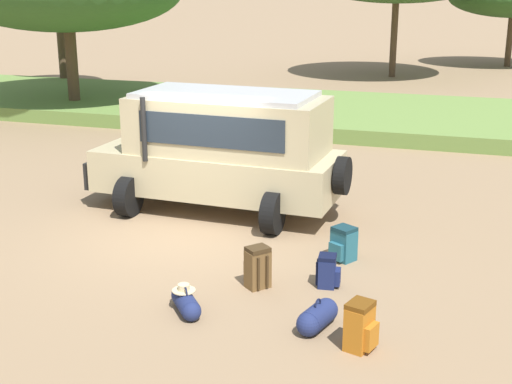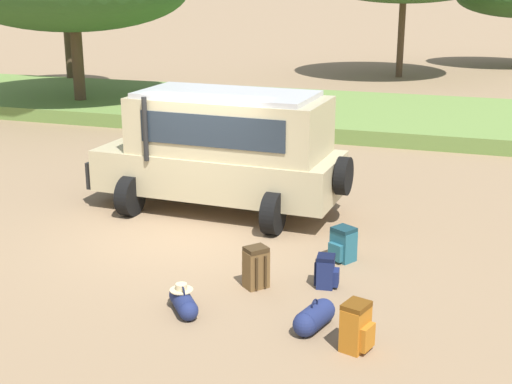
{
  "view_description": "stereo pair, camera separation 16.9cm",
  "coord_description": "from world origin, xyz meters",
  "px_view_note": "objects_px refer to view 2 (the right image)",
  "views": [
    {
      "loc": [
        4.95,
        -11.39,
        4.62
      ],
      "look_at": [
        1.36,
        -0.07,
        1.0
      ],
      "focal_mm": 50.0,
      "sensor_mm": 36.0,
      "label": 1
    },
    {
      "loc": [
        5.11,
        -11.34,
        4.62
      ],
      "look_at": [
        1.36,
        -0.07,
        1.0
      ],
      "focal_mm": 50.0,
      "sensor_mm": 36.0,
      "label": 2
    }
  ],
  "objects_px": {
    "backpack_cluster_center": "(256,268)",
    "backpack_near_rear_wheel": "(343,245)",
    "duffel_bag_soft_canvas": "(314,317)",
    "safari_vehicle": "(223,149)",
    "duffel_bag_low_black_case": "(183,302)",
    "backpack_outermost": "(326,272)",
    "backpack_beside_front_wheel": "(356,327)"
  },
  "relations": [
    {
      "from": "backpack_cluster_center",
      "to": "backpack_near_rear_wheel",
      "type": "height_order",
      "value": "backpack_cluster_center"
    },
    {
      "from": "backpack_cluster_center",
      "to": "duffel_bag_soft_canvas",
      "type": "bearing_deg",
      "value": -41.15
    },
    {
      "from": "safari_vehicle",
      "to": "duffel_bag_low_black_case",
      "type": "bearing_deg",
      "value": -76.38
    },
    {
      "from": "duffel_bag_low_black_case",
      "to": "safari_vehicle",
      "type": "bearing_deg",
      "value": 103.62
    },
    {
      "from": "backpack_outermost",
      "to": "duffel_bag_soft_canvas",
      "type": "height_order",
      "value": "backpack_outermost"
    },
    {
      "from": "backpack_near_rear_wheel",
      "to": "backpack_beside_front_wheel",
      "type": "bearing_deg",
      "value": -75.03
    },
    {
      "from": "backpack_beside_front_wheel",
      "to": "backpack_near_rear_wheel",
      "type": "xyz_separation_m",
      "value": [
        -0.78,
        2.9,
        -0.03
      ]
    },
    {
      "from": "safari_vehicle",
      "to": "backpack_outermost",
      "type": "height_order",
      "value": "safari_vehicle"
    },
    {
      "from": "backpack_cluster_center",
      "to": "backpack_near_rear_wheel",
      "type": "xyz_separation_m",
      "value": [
        1.05,
        1.48,
        -0.04
      ]
    },
    {
      "from": "duffel_bag_soft_canvas",
      "to": "backpack_cluster_center",
      "type": "bearing_deg",
      "value": 138.85
    },
    {
      "from": "safari_vehicle",
      "to": "backpack_outermost",
      "type": "xyz_separation_m",
      "value": [
        2.84,
        -3.04,
        -1.04
      ]
    },
    {
      "from": "backpack_outermost",
      "to": "safari_vehicle",
      "type": "bearing_deg",
      "value": 133.07
    },
    {
      "from": "backpack_beside_front_wheel",
      "to": "backpack_near_rear_wheel",
      "type": "height_order",
      "value": "backpack_beside_front_wheel"
    },
    {
      "from": "backpack_cluster_center",
      "to": "backpack_near_rear_wheel",
      "type": "bearing_deg",
      "value": 54.59
    },
    {
      "from": "backpack_near_rear_wheel",
      "to": "backpack_outermost",
      "type": "distance_m",
      "value": 1.13
    },
    {
      "from": "duffel_bag_low_black_case",
      "to": "backpack_outermost",
      "type": "bearing_deg",
      "value": 40.17
    },
    {
      "from": "duffel_bag_low_black_case",
      "to": "duffel_bag_soft_canvas",
      "type": "xyz_separation_m",
      "value": [
        1.9,
        0.09,
        0.02
      ]
    },
    {
      "from": "backpack_outermost",
      "to": "backpack_beside_front_wheel",
      "type": "bearing_deg",
      "value": -65.72
    },
    {
      "from": "safari_vehicle",
      "to": "backpack_outermost",
      "type": "relative_size",
      "value": 10.48
    },
    {
      "from": "backpack_cluster_center",
      "to": "backpack_outermost",
      "type": "distance_m",
      "value": 1.09
    },
    {
      "from": "backpack_beside_front_wheel",
      "to": "duffel_bag_low_black_case",
      "type": "xyz_separation_m",
      "value": [
        -2.55,
        0.3,
        -0.16
      ]
    },
    {
      "from": "backpack_beside_front_wheel",
      "to": "duffel_bag_soft_canvas",
      "type": "bearing_deg",
      "value": 149.34
    },
    {
      "from": "backpack_near_rear_wheel",
      "to": "backpack_outermost",
      "type": "bearing_deg",
      "value": -91.19
    },
    {
      "from": "backpack_cluster_center",
      "to": "duffel_bag_low_black_case",
      "type": "relative_size",
      "value": 0.9
    },
    {
      "from": "backpack_cluster_center",
      "to": "duffel_bag_low_black_case",
      "type": "height_order",
      "value": "backpack_cluster_center"
    },
    {
      "from": "duffel_bag_soft_canvas",
      "to": "backpack_beside_front_wheel",
      "type": "bearing_deg",
      "value": -30.66
    },
    {
      "from": "backpack_beside_front_wheel",
      "to": "backpack_outermost",
      "type": "distance_m",
      "value": 1.94
    },
    {
      "from": "backpack_beside_front_wheel",
      "to": "backpack_outermost",
      "type": "xyz_separation_m",
      "value": [
        -0.8,
        1.77,
        -0.07
      ]
    },
    {
      "from": "backpack_cluster_center",
      "to": "backpack_near_rear_wheel",
      "type": "relative_size",
      "value": 1.13
    },
    {
      "from": "safari_vehicle",
      "to": "duffel_bag_low_black_case",
      "type": "xyz_separation_m",
      "value": [
        1.09,
        -4.52,
        -1.14
      ]
    },
    {
      "from": "backpack_outermost",
      "to": "duffel_bag_low_black_case",
      "type": "relative_size",
      "value": 0.7
    },
    {
      "from": "safari_vehicle",
      "to": "duffel_bag_soft_canvas",
      "type": "relative_size",
      "value": 6.54
    }
  ]
}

